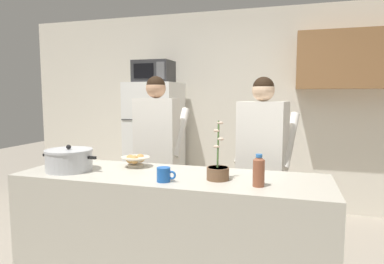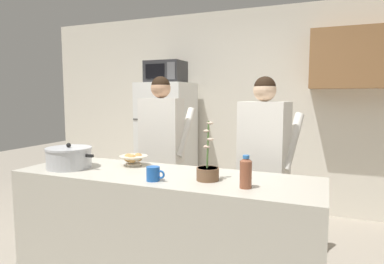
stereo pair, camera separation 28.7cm
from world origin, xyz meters
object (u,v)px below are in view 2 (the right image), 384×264
bottle_near_edge (246,172)px  potted_orchid (208,171)px  microwave (166,72)px  refrigerator (167,145)px  person_near_pot (162,139)px  bread_bowl (133,159)px  cooking_pot (69,158)px  person_by_sink (264,149)px  coffee_mug (154,174)px

bottle_near_edge → potted_orchid: 0.29m
bottle_near_edge → microwave: bearing=127.9°
refrigerator → microwave: microwave is taller
microwave → person_near_pot: microwave is taller
person_near_pot → potted_orchid: bearing=-48.2°
bread_bowl → bottle_near_edge: 1.04m
refrigerator → potted_orchid: refrigerator is taller
microwave → potted_orchid: microwave is taller
microwave → person_near_pot: size_ratio=0.29×
cooking_pot → potted_orchid: 1.13m
person_by_sink → microwave: bearing=144.1°
microwave → bread_bowl: bearing=-72.0°
cooking_pot → potted_orchid: bearing=2.3°
cooking_pot → bottle_near_edge: bottle_near_edge is taller
person_near_pot → bread_bowl: bearing=-81.3°
potted_orchid → person_by_sink: bearing=74.2°
refrigerator → coffee_mug: bearing=-65.7°
coffee_mug → bottle_near_edge: size_ratio=0.64×
bottle_near_edge → bread_bowl: bearing=162.9°
person_near_pot → bottle_near_edge: bearing=-42.6°
cooking_pot → person_near_pot: bearing=72.1°
person_by_sink → bottle_near_edge: (0.05, -0.89, -0.01)m
person_near_pot → microwave: bearing=114.3°
person_near_pot → person_by_sink: size_ratio=1.02×
coffee_mug → refrigerator: bearing=114.3°
refrigerator → microwave: (0.00, -0.02, 0.97)m
coffee_mug → bread_bowl: size_ratio=0.58×
person_near_pot → person_by_sink: 1.05m
person_by_sink → bread_bowl: 1.11m
microwave → potted_orchid: 2.40m
person_by_sink → cooking_pot: (-1.36, -0.85, -0.02)m
refrigerator → bottle_near_edge: size_ratio=8.12×
microwave → cooking_pot: 2.08m
person_by_sink → cooking_pot: size_ratio=3.59×
person_near_pot → bottle_near_edge: 1.49m
person_near_pot → bread_bowl: (0.11, -0.70, -0.08)m
microwave → coffee_mug: size_ratio=3.66×
person_by_sink → bread_bowl: person_by_sink is taller
person_near_pot → bread_bowl: size_ratio=7.39×
coffee_mug → bottle_near_edge: bearing=5.7°
coffee_mug → potted_orchid: (0.33, 0.15, 0.01)m
microwave → cooking_pot: (0.12, -1.92, -0.79)m
refrigerator → person_near_pot: size_ratio=0.99×
cooking_pot → bottle_near_edge: (1.41, -0.04, 0.02)m
cooking_pot → bread_bowl: bearing=31.9°
bread_bowl → potted_orchid: 0.75m
bottle_near_edge → potted_orchid: bearing=162.1°
refrigerator → cooking_pot: refrigerator is taller
person_by_sink → coffee_mug: size_ratio=12.56×
person_by_sink → coffee_mug: 1.10m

